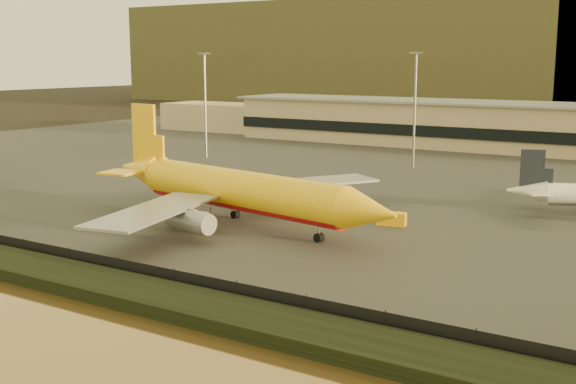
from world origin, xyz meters
name	(u,v)px	position (x,y,z in m)	size (l,w,h in m)	color
ground	(234,260)	(0.00, 0.00, 0.00)	(900.00, 900.00, 0.00)	black
embankment	(134,292)	(0.00, -17.00, 0.70)	(320.00, 7.00, 1.40)	black
tarmac	(479,165)	(0.00, 95.00, 0.10)	(320.00, 220.00, 0.20)	#2D2D2D
perimeter_fence	(160,277)	(0.00, -13.00, 1.30)	(300.00, 0.05, 2.20)	black
terminal_building	(462,125)	(-14.52, 125.55, 6.25)	(202.00, 25.00, 12.60)	#C9B08C
apron_light_masts	(526,103)	(15.00, 75.00, 15.70)	(152.20, 12.20, 25.40)	slate
dhl_cargo_jet	(237,191)	(-10.73, 15.41, 5.17)	(55.62, 53.77, 16.66)	yellow
gse_vehicle_yellow	(391,219)	(8.74, 26.79, 1.15)	(4.20, 1.89, 1.89)	yellow
gse_vehicle_white	(197,193)	(-29.19, 28.73, 0.99)	(3.50, 1.57, 1.57)	white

